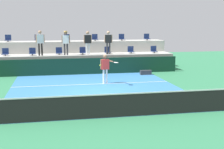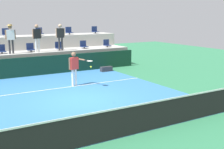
{
  "view_description": "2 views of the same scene",
  "coord_description": "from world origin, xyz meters",
  "px_view_note": "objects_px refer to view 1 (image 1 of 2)",
  "views": [
    {
      "loc": [
        -2.26,
        -14.78,
        3.48
      ],
      "look_at": [
        0.44,
        -1.13,
        1.14
      ],
      "focal_mm": 49.31,
      "sensor_mm": 36.0,
      "label": 1
    },
    {
      "loc": [
        -4.87,
        -10.63,
        3.45
      ],
      "look_at": [
        0.83,
        -1.03,
        1.18
      ],
      "focal_mm": 47.1,
      "sensor_mm": 36.0,
      "label": 2
    }
  ],
  "objects_px": {
    "stadium_chair_upper_right": "(122,38)",
    "tennis_player": "(105,66)",
    "stadium_chair_lower_left": "(32,52)",
    "stadium_chair_upper_far_right": "(147,37)",
    "spectator_leaning_on_rail": "(108,40)",
    "equipment_bag": "(146,72)",
    "spectator_in_grey": "(88,41)",
    "stadium_chair_upper_far_left": "(8,39)",
    "spectator_with_hat": "(66,40)",
    "spectator_in_white": "(40,40)",
    "stadium_chair_lower_mid_right": "(108,51)",
    "stadium_chair_lower_center": "(83,51)",
    "stadium_chair_upper_left": "(38,39)",
    "stadium_chair_lower_far_left": "(5,53)",
    "stadium_chair_lower_far_right": "(154,50)",
    "stadium_chair_lower_right": "(131,50)",
    "stadium_chair_upper_mid_left": "(67,38)",
    "stadium_chair_lower_mid_left": "(59,52)",
    "stadium_chair_upper_mid_right": "(95,38)",
    "tennis_ball": "(100,65)"
  },
  "relations": [
    {
      "from": "stadium_chair_upper_far_left",
      "to": "stadium_chair_upper_mid_left",
      "type": "relative_size",
      "value": 1.0
    },
    {
      "from": "stadium_chair_lower_left",
      "to": "stadium_chair_lower_far_left",
      "type": "bearing_deg",
      "value": 180.0
    },
    {
      "from": "stadium_chair_lower_mid_right",
      "to": "tennis_player",
      "type": "xyz_separation_m",
      "value": [
        -1.0,
        -4.75,
        -0.43
      ]
    },
    {
      "from": "tennis_player",
      "to": "spectator_with_hat",
      "type": "distance_m",
      "value": 4.97
    },
    {
      "from": "stadium_chair_upper_mid_left",
      "to": "stadium_chair_lower_mid_left",
      "type": "bearing_deg",
      "value": -110.2
    },
    {
      "from": "stadium_chair_upper_left",
      "to": "stadium_chair_lower_far_left",
      "type": "bearing_deg",
      "value": -139.72
    },
    {
      "from": "spectator_in_white",
      "to": "stadium_chair_lower_far_left",
      "type": "bearing_deg",
      "value": 170.83
    },
    {
      "from": "stadium_chair_lower_far_right",
      "to": "stadium_chair_lower_right",
      "type": "bearing_deg",
      "value": 180.0
    },
    {
      "from": "stadium_chair_lower_left",
      "to": "equipment_bag",
      "type": "xyz_separation_m",
      "value": [
        7.55,
        -2.24,
        -1.31
      ]
    },
    {
      "from": "spectator_in_grey",
      "to": "stadium_chair_lower_far_left",
      "type": "bearing_deg",
      "value": 176.11
    },
    {
      "from": "stadium_chair_upper_left",
      "to": "equipment_bag",
      "type": "bearing_deg",
      "value": -29.16
    },
    {
      "from": "stadium_chair_lower_mid_right",
      "to": "stadium_chair_upper_left",
      "type": "bearing_deg",
      "value": 160.25
    },
    {
      "from": "stadium_chair_upper_mid_left",
      "to": "spectator_leaning_on_rail",
      "type": "xyz_separation_m",
      "value": [
        2.82,
        -2.18,
        -0.07
      ]
    },
    {
      "from": "stadium_chair_lower_center",
      "to": "stadium_chair_lower_right",
      "type": "distance_m",
      "value": 3.57
    },
    {
      "from": "stadium_chair_lower_far_left",
      "to": "stadium_chair_upper_far_right",
      "type": "xyz_separation_m",
      "value": [
        10.67,
        1.8,
        0.85
      ]
    },
    {
      "from": "stadium_chair_lower_center",
      "to": "stadium_chair_lower_right",
      "type": "bearing_deg",
      "value": 0.0
    },
    {
      "from": "stadium_chair_upper_far_left",
      "to": "stadium_chair_lower_far_right",
      "type": "bearing_deg",
      "value": -9.57
    },
    {
      "from": "tennis_player",
      "to": "spectator_leaning_on_rail",
      "type": "xyz_separation_m",
      "value": [
        0.98,
        4.36,
        1.21
      ]
    },
    {
      "from": "stadium_chair_lower_far_left",
      "to": "stadium_chair_upper_far_left",
      "type": "relative_size",
      "value": 1.0
    },
    {
      "from": "stadium_chair_lower_left",
      "to": "stadium_chair_upper_far_right",
      "type": "bearing_deg",
      "value": 11.47
    },
    {
      "from": "stadium_chair_lower_mid_right",
      "to": "spectator_with_hat",
      "type": "distance_m",
      "value": 3.16
    },
    {
      "from": "stadium_chair_upper_mid_right",
      "to": "tennis_player",
      "type": "relative_size",
      "value": 0.31
    },
    {
      "from": "stadium_chair_lower_mid_right",
      "to": "stadium_chair_upper_mid_right",
      "type": "xyz_separation_m",
      "value": [
        -0.68,
        1.8,
        0.85
      ]
    },
    {
      "from": "tennis_ball",
      "to": "spectator_with_hat",
      "type": "bearing_deg",
      "value": 98.26
    },
    {
      "from": "stadium_chair_upper_mid_left",
      "to": "stadium_chair_upper_right",
      "type": "distance_m",
      "value": 4.31
    },
    {
      "from": "spectator_in_white",
      "to": "tennis_ball",
      "type": "bearing_deg",
      "value": -70.02
    },
    {
      "from": "stadium_chair_lower_left",
      "to": "spectator_in_grey",
      "type": "distance_m",
      "value": 3.93
    },
    {
      "from": "stadium_chair_upper_mid_right",
      "to": "tennis_ball",
      "type": "xyz_separation_m",
      "value": [
        -1.2,
        -10.11,
        -0.74
      ]
    },
    {
      "from": "stadium_chair_lower_left",
      "to": "stadium_chair_upper_far_right",
      "type": "xyz_separation_m",
      "value": [
        8.87,
        1.8,
        0.85
      ]
    },
    {
      "from": "stadium_chair_lower_left",
      "to": "stadium_chair_lower_right",
      "type": "bearing_deg",
      "value": 0.0
    },
    {
      "from": "stadium_chair_upper_far_right",
      "to": "spectator_in_white",
      "type": "bearing_deg",
      "value": -165.25
    },
    {
      "from": "stadium_chair_lower_far_right",
      "to": "spectator_with_hat",
      "type": "relative_size",
      "value": 0.31
    },
    {
      "from": "stadium_chair_upper_right",
      "to": "tennis_player",
      "type": "height_order",
      "value": "stadium_chair_upper_right"
    },
    {
      "from": "spectator_leaning_on_rail",
      "to": "equipment_bag",
      "type": "distance_m",
      "value": 3.58
    },
    {
      "from": "stadium_chair_lower_center",
      "to": "stadium_chair_upper_left",
      "type": "height_order",
      "value": "stadium_chair_upper_left"
    },
    {
      "from": "stadium_chair_lower_center",
      "to": "tennis_ball",
      "type": "height_order",
      "value": "stadium_chair_lower_center"
    },
    {
      "from": "stadium_chair_lower_far_right",
      "to": "stadium_chair_upper_far_left",
      "type": "height_order",
      "value": "stadium_chair_upper_far_left"
    },
    {
      "from": "spectator_in_white",
      "to": "equipment_bag",
      "type": "height_order",
      "value": "spectator_in_white"
    },
    {
      "from": "stadium_chair_upper_far_left",
      "to": "stadium_chair_lower_far_left",
      "type": "bearing_deg",
      "value": -89.88
    },
    {
      "from": "stadium_chair_upper_far_left",
      "to": "spectator_with_hat",
      "type": "xyz_separation_m",
      "value": [
        4.11,
        -2.18,
        -0.04
      ]
    },
    {
      "from": "stadium_chair_lower_left",
      "to": "stadium_chair_lower_center",
      "type": "xyz_separation_m",
      "value": [
        3.51,
        0.0,
        0.0
      ]
    },
    {
      "from": "stadium_chair_lower_left",
      "to": "stadium_chair_lower_mid_right",
      "type": "bearing_deg",
      "value": 0.0
    },
    {
      "from": "stadium_chair_lower_center",
      "to": "stadium_chair_upper_far_left",
      "type": "relative_size",
      "value": 1.0
    },
    {
      "from": "stadium_chair_upper_far_right",
      "to": "spectator_leaning_on_rail",
      "type": "bearing_deg",
      "value": -148.45
    },
    {
      "from": "stadium_chair_lower_mid_right",
      "to": "spectator_in_white",
      "type": "xyz_separation_m",
      "value": [
        -4.76,
        -0.38,
        0.82
      ]
    },
    {
      "from": "spectator_in_grey",
      "to": "tennis_player",
      "type": "bearing_deg",
      "value": -83.48
    },
    {
      "from": "equipment_bag",
      "to": "tennis_ball",
      "type": "bearing_deg",
      "value": -123.99
    },
    {
      "from": "stadium_chair_lower_far_left",
      "to": "stadium_chair_lower_left",
      "type": "relative_size",
      "value": 1.0
    },
    {
      "from": "tennis_player",
      "to": "equipment_bag",
      "type": "height_order",
      "value": "tennis_player"
    },
    {
      "from": "stadium_chair_lower_center",
      "to": "stadium_chair_upper_left",
      "type": "bearing_deg",
      "value": 150.58
    }
  ]
}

